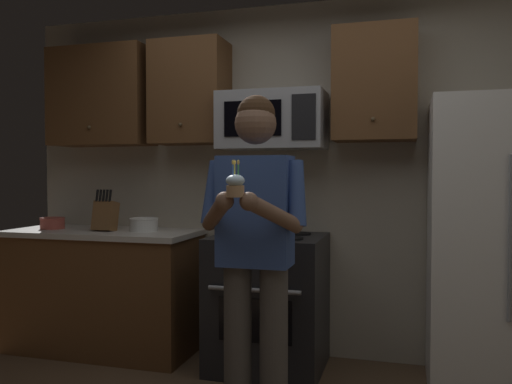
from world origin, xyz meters
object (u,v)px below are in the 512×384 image
at_px(oven_range, 268,302).
at_px(refrigerator, 507,248).
at_px(person, 255,240).
at_px(knife_block, 105,215).
at_px(bowl_large_white, 144,224).
at_px(cupcake, 235,185).
at_px(bowl_small_colored, 52,223).
at_px(microwave, 273,121).

height_order(oven_range, refrigerator, refrigerator).
xyz_separation_m(oven_range, person, (0.14, -0.83, 0.53)).
distance_m(knife_block, bowl_large_white, 0.30).
bearing_deg(cupcake, refrigerator, 39.61).
xyz_separation_m(refrigerator, cupcake, (-1.36, -1.12, 0.39)).
distance_m(person, cupcake, 0.44).
bearing_deg(refrigerator, bowl_small_colored, 179.47).
distance_m(oven_range, microwave, 1.26).
distance_m(knife_block, cupcake, 1.82).
relative_size(bowl_small_colored, cupcake, 1.09).
xyz_separation_m(knife_block, person, (1.40, -0.80, -0.04)).
distance_m(refrigerator, person, 1.57).
distance_m(microwave, refrigerator, 1.72).
bearing_deg(oven_range, microwave, 89.98).
bearing_deg(refrigerator, microwave, 173.97).
height_order(knife_block, cupcake, cupcake).
xyz_separation_m(oven_range, bowl_small_colored, (-1.74, -0.01, 0.50)).
bearing_deg(microwave, person, -81.35).
relative_size(bowl_small_colored, person, 0.11).
height_order(microwave, bowl_large_white, microwave).
height_order(microwave, knife_block, microwave).
bearing_deg(bowl_small_colored, bowl_large_white, 2.70).
distance_m(microwave, cupcake, 1.36).
distance_m(bowl_large_white, cupcake, 1.66).
height_order(microwave, refrigerator, microwave).
bearing_deg(cupcake, knife_block, 141.06).
xyz_separation_m(microwave, bowl_large_white, (-0.96, -0.09, -0.75)).
xyz_separation_m(knife_block, cupcake, (1.40, -1.13, 0.26)).
height_order(knife_block, bowl_large_white, knife_block).
relative_size(person, cupcake, 10.13).
height_order(bowl_large_white, bowl_small_colored, bowl_large_white).
xyz_separation_m(microwave, person, (0.14, -0.95, -0.72)).
height_order(microwave, cupcake, microwave).
bearing_deg(cupcake, bowl_large_white, 133.04).
relative_size(refrigerator, person, 1.02).
distance_m(knife_block, bowl_small_colored, 0.49).
relative_size(refrigerator, knife_block, 5.63).
height_order(bowl_small_colored, cupcake, cupcake).
bearing_deg(microwave, cupcake, -83.55).
height_order(knife_block, person, person).
height_order(refrigerator, person, refrigerator).
relative_size(microwave, refrigerator, 0.41).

